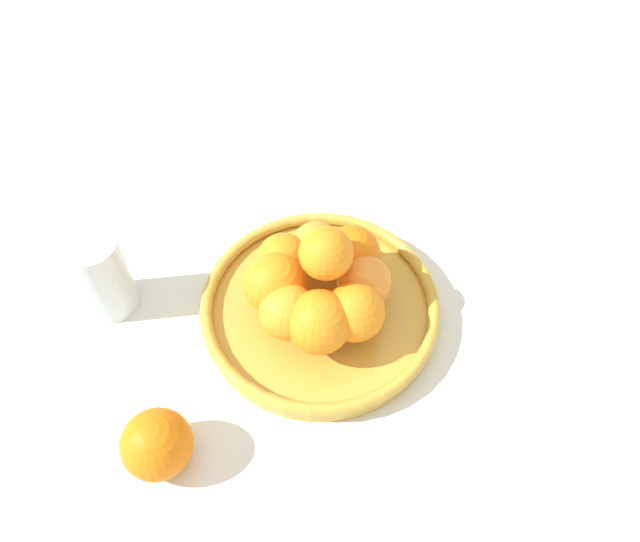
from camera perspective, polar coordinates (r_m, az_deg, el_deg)
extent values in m
plane|color=silver|center=(0.83, 0.00, -4.05)|extent=(4.00, 4.00, 0.00)
cylinder|color=gold|center=(0.82, 0.00, -3.68)|extent=(0.30, 0.30, 0.02)
torus|color=gold|center=(0.81, 0.00, -3.00)|extent=(0.31, 0.31, 0.02)
sphere|color=orange|center=(0.75, 3.21, -3.77)|extent=(0.07, 0.07, 0.07)
sphere|color=orange|center=(0.78, 4.09, -1.02)|extent=(0.07, 0.07, 0.07)
sphere|color=orange|center=(0.80, 2.90, 1.60)|extent=(0.07, 0.07, 0.07)
sphere|color=orange|center=(0.81, -0.32, 2.25)|extent=(0.07, 0.07, 0.07)
sphere|color=orange|center=(0.80, -3.32, 1.08)|extent=(0.07, 0.07, 0.07)
sphere|color=orange|center=(0.77, -4.12, -1.17)|extent=(0.08, 0.08, 0.08)
sphere|color=orange|center=(0.75, -2.94, -3.73)|extent=(0.07, 0.07, 0.07)
sphere|color=orange|center=(0.74, -0.07, -4.67)|extent=(0.08, 0.08, 0.08)
sphere|color=orange|center=(0.73, 0.61, 1.55)|extent=(0.07, 0.07, 0.07)
sphere|color=orange|center=(0.73, -14.68, -15.08)|extent=(0.08, 0.08, 0.08)
cylinder|color=silver|center=(0.84, -19.31, -0.34)|extent=(0.07, 0.07, 0.12)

